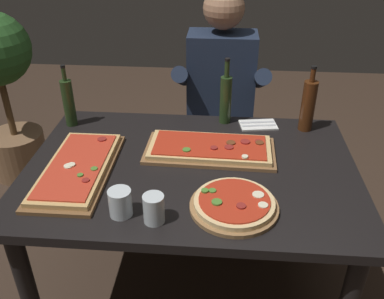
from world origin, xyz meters
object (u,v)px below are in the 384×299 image
Objects in this scene: pizza_rectangular_front at (210,149)px; pizza_round_far at (234,204)px; tumbler_far_side at (154,210)px; dining_table at (191,184)px; tumbler_near_camera at (120,204)px; diner_chair at (219,126)px; pizza_rectangular_left at (78,168)px; oil_bottle_amber at (226,98)px; seated_diner at (220,96)px; potted_plant_corner at (2,85)px; vinegar_bottle_green at (69,102)px; wine_bottle_dark at (308,105)px.

pizza_rectangular_front and pizza_round_far have the same top height.
tumbler_far_side is at bearing -162.20° from pizza_round_far.
tumbler_near_camera is (-0.22, -0.34, 0.14)m from dining_table.
pizza_round_far is 1.16m from diner_chair.
pizza_rectangular_front is at bearing 56.28° from tumbler_near_camera.
oil_bottle_amber is (0.60, 0.50, 0.11)m from pizza_rectangular_left.
pizza_round_far is 1.01m from seated_diner.
diner_chair is at bearing 80.28° from tumbler_far_side.
tumbler_far_side is (0.12, -0.03, 0.00)m from tumbler_near_camera.
potted_plant_corner is (-1.09, 1.29, -0.11)m from tumbler_near_camera.
seated_diner is (0.03, 0.62, -0.02)m from pizza_rectangular_front.
oil_bottle_amber reaches higher than tumbler_near_camera.
oil_bottle_amber is 0.58m from diner_chair.
pizza_round_far is at bearing -16.15° from pizza_rectangular_left.
pizza_rectangular_left is 0.50× the size of potted_plant_corner.
pizza_round_far is 1.93m from potted_plant_corner.
pizza_rectangular_front is 0.79m from diner_chair.
potted_plant_corner is (-0.68, 0.62, -0.19)m from vinegar_bottle_green.
wine_bottle_dark is 1.04× the size of vinegar_bottle_green.
pizza_rectangular_left is 1.00m from seated_diner.
diner_chair is at bearing 82.74° from dining_table.
seated_diner reaches higher than potted_plant_corner.
pizza_rectangular_front is at bearing -31.17° from potted_plant_corner.
diner_chair is 0.76× the size of potted_plant_corner.
seated_diner is at bearing 55.16° from pizza_rectangular_left.
dining_table is 4.21× the size of oil_bottle_amber.
wine_bottle_dark is 3.02× the size of tumbler_far_side.
oil_bottle_amber is at bearing 6.73° from vinegar_bottle_green.
potted_plant_corner is (-1.31, 0.95, 0.03)m from dining_table.
pizza_rectangular_left is 1.34m from potted_plant_corner.
seated_diner is at bearing 94.00° from pizza_round_far.
pizza_round_far is (0.18, -0.27, 0.11)m from dining_table.
dining_table is at bearing -98.43° from seated_diner.
wine_bottle_dark is 1.94m from potted_plant_corner.
oil_bottle_amber is at bearing -85.01° from seated_diner.
dining_table is 4.52× the size of vinegar_bottle_green.
wine_bottle_dark is 0.28× the size of potted_plant_corner.
vinegar_bottle_green is (-0.81, 0.60, 0.10)m from pizza_round_far.
wine_bottle_dark reaches higher than pizza_rectangular_front.
oil_bottle_amber is (-0.39, 0.05, 0.00)m from wine_bottle_dark.
tumbler_near_camera is 0.95× the size of tumbler_far_side.
dining_table is 4.30× the size of pizza_round_far.
dining_table is at bearing -35.98° from potted_plant_corner.
tumbler_far_side is at bearing -105.38° from dining_table.
dining_table is 4.33× the size of wine_bottle_dark.
dining_table is 0.88m from diner_chair.
tumbler_near_camera is 0.08× the size of seated_diner.
pizza_rectangular_left is 0.46m from tumbler_far_side.
pizza_rectangular_left is 5.35× the size of tumbler_far_side.
tumbler_far_side is (0.36, -0.28, 0.03)m from pizza_rectangular_left.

